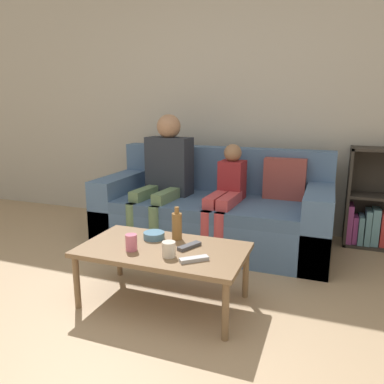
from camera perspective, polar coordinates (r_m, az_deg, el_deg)
The scene contains 12 objects.
wall_back at distance 3.85m, azimuth 6.88°, elevation 13.89°, with size 12.00×0.06×2.60m.
couch at distance 3.42m, azimuth 3.43°, elevation -3.17°, with size 2.03×0.90×0.85m.
bookshelf at distance 3.71m, azimuth 26.52°, elevation -1.98°, with size 0.62×0.28×0.89m.
coffee_table at distance 2.38m, azimuth -4.42°, elevation -9.22°, with size 1.03×0.58×0.37m.
person_adult at distance 3.42m, azimuth -4.07°, elevation 3.52°, with size 0.43×0.65×1.16m.
person_child at distance 3.18m, azimuth 5.23°, elevation -0.17°, with size 0.24×0.63×0.91m.
cup_near at distance 2.33m, azimuth -9.23°, elevation -7.59°, with size 0.07×0.07×0.10m.
cup_far at distance 2.22m, azimuth -3.56°, elevation -8.69°, with size 0.08×0.08×0.09m.
tv_remote_0 at distance 2.17m, azimuth 0.31°, elevation -10.20°, with size 0.16×0.15×0.02m.
tv_remote_1 at distance 2.35m, azimuth -0.41°, elevation -8.24°, with size 0.11×0.17×0.02m.
snack_bowl at distance 2.52m, azimuth -5.81°, elevation -6.60°, with size 0.14×0.14×0.05m.
bottle at distance 2.48m, azimuth -2.28°, elevation -5.13°, with size 0.07×0.07×0.22m.
Camera 1 is at (0.91, -1.16, 1.24)m, focal length 35.00 mm.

